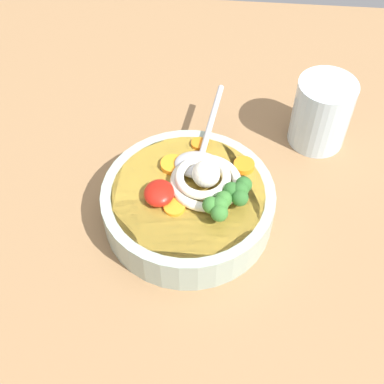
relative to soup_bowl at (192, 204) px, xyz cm
name	(u,v)px	position (x,y,z in cm)	size (l,w,h in cm)	color
table_slab	(189,218)	(-1.16, -0.47, -4.61)	(99.36, 99.36, 4.05)	#936D47
soup_bowl	(192,204)	(0.00, 0.00, 0.00)	(20.96, 20.96, 5.00)	#9EB2A3
noodle_pile	(205,177)	(-1.49, 1.45, 3.61)	(9.50, 9.31, 3.82)	silver
soup_spoon	(201,157)	(-5.01, 0.66, 3.22)	(17.50, 6.52, 1.60)	#B7B7BC
chili_sauce_dollop	(159,193)	(1.21, -3.75, 3.31)	(3.97, 3.57, 1.79)	#B2190F
broccoli_floret_rear	(218,206)	(3.23, 3.26, 4.34)	(3.87, 3.33, 3.06)	#7A9E60
broccoli_floret_front	(239,191)	(0.87, 5.47, 4.33)	(3.85, 3.31, 3.04)	#7A9E60
carrot_slice_far	(199,144)	(-7.82, 0.18, 2.66)	(2.00, 2.00, 0.47)	orange
carrot_slice_center	(174,207)	(2.58, -1.81, 2.64)	(2.53, 2.53, 0.45)	orange
carrot_slice_extra_b	(244,165)	(-4.49, 6.03, 2.78)	(2.59, 2.59, 0.73)	orange
carrot_slice_near_spoon	(173,165)	(-3.84, -2.77, 2.76)	(2.97, 2.97, 0.69)	orange
drinking_glass	(321,113)	(-15.42, 16.32, 2.35)	(7.89, 7.89, 9.87)	silver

